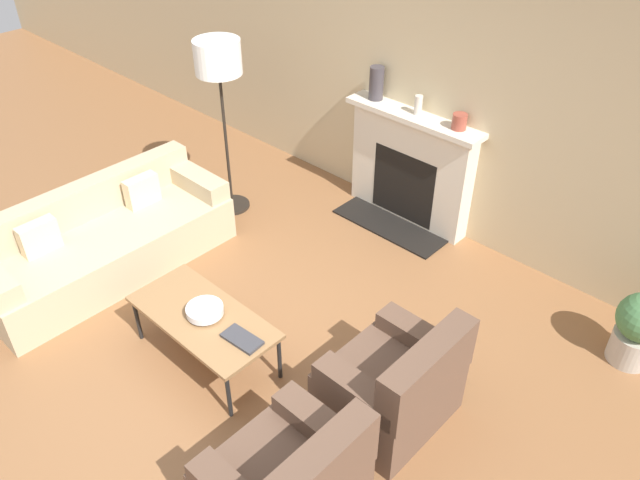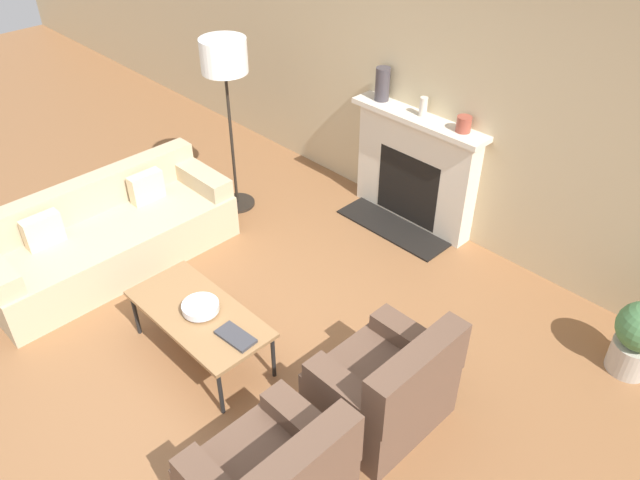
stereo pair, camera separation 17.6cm
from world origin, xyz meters
TOP-DOWN VIEW (x-y plane):
  - ground_plane at (0.00, 0.00)m, footprint 18.00×18.00m
  - wall_back at (0.00, 2.80)m, footprint 18.00×0.06m
  - fireplace at (-0.21, 2.65)m, footprint 1.44×0.59m
  - couch at (-1.69, 0.11)m, footprint 0.87×2.24m
  - armchair_far at (1.25, 0.55)m, footprint 0.73×0.84m
  - coffee_table at (-0.14, 0.02)m, footprint 1.19×0.56m
  - bowl at (-0.13, 0.04)m, footprint 0.28×0.28m
  - book at (0.27, 0.05)m, footprint 0.31×0.17m
  - floor_lamp at (-1.65, 1.54)m, footprint 0.44×0.44m
  - mantel_vase_left at (-0.69, 2.67)m, footprint 0.14×0.14m
  - mantel_vase_center_left at (-0.19, 2.67)m, footprint 0.07×0.07m
  - mantel_vase_center_right at (0.26, 2.67)m, footprint 0.13×0.13m
  - potted_plant at (2.25, 2.24)m, footprint 0.38×0.38m

SIDE VIEW (x-z plane):
  - ground_plane at x=0.00m, z-range 0.00..0.00m
  - couch at x=-1.69m, z-range -0.08..0.66m
  - armchair_far at x=1.25m, z-range -0.10..0.75m
  - potted_plant at x=2.25m, z-range 0.02..0.65m
  - coffee_table at x=-0.14m, z-range 0.19..0.63m
  - book at x=0.27m, z-range 0.44..0.46m
  - bowl at x=-0.13m, z-range 0.45..0.52m
  - fireplace at x=-0.21m, z-range -0.01..1.13m
  - mantel_vase_center_right at x=0.26m, z-range 1.14..1.28m
  - mantel_vase_center_left at x=-0.19m, z-range 1.14..1.32m
  - mantel_vase_left at x=-0.69m, z-range 1.14..1.46m
  - wall_back at x=0.00m, z-range 0.00..2.90m
  - floor_lamp at x=-1.65m, z-range 0.61..2.39m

